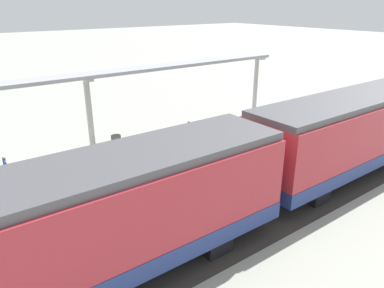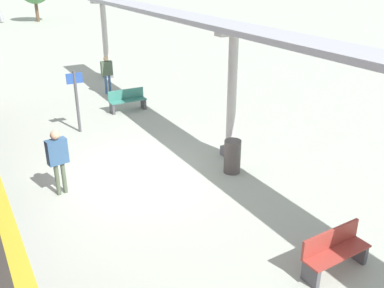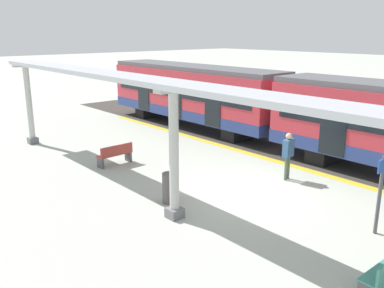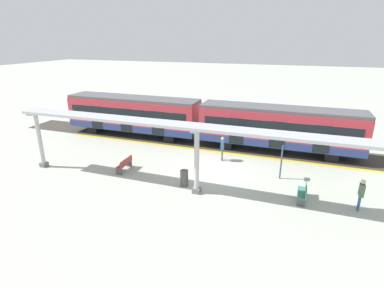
{
  "view_description": "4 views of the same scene",
  "coord_description": "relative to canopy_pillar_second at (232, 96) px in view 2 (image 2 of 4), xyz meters",
  "views": [
    {
      "loc": [
        -12.9,
        5.66,
        7.04
      ],
      "look_at": [
        -0.65,
        -3.39,
        1.06
      ],
      "focal_mm": 33.94,
      "sensor_mm": 36.0,
      "label": 1
    },
    {
      "loc": [
        -3.89,
        -10.28,
        5.64
      ],
      "look_at": [
        1.26,
        -1.24,
        1.18
      ],
      "focal_mm": 40.15,
      "sensor_mm": 36.0,
      "label": 2
    },
    {
      "loc": [
        10.17,
        8.53,
        5.31
      ],
      "look_at": [
        1.46,
        -1.44,
        1.69
      ],
      "focal_mm": 38.55,
      "sensor_mm": 36.0,
      "label": 3
    },
    {
      "loc": [
        17.6,
        4.6,
        8.35
      ],
      "look_at": [
        1.14,
        -1.23,
        2.15
      ],
      "focal_mm": 27.9,
      "sensor_mm": 36.0,
      "label": 4
    }
  ],
  "objects": [
    {
      "name": "ground_plane",
      "position": [
        -3.2,
        0.22,
        -1.95
      ],
      "size": [
        176.0,
        176.0,
        0.0
      ],
      "primitive_type": "plane",
      "color": "#A6AD9F"
    },
    {
      "name": "tactile_edge_strip",
      "position": [
        -6.66,
        0.22,
        -1.94
      ],
      "size": [
        0.39,
        28.43,
        0.01
      ],
      "primitive_type": "cube",
      "color": "gold",
      "rests_on": "ground"
    },
    {
      "name": "canopy_pillar_second",
      "position": [
        0.0,
        0.0,
        0.0
      ],
      "size": [
        1.1,
        0.44,
        3.84
      ],
      "color": "slate",
      "rests_on": "ground"
    },
    {
      "name": "canopy_pillar_third",
      "position": [
        0.0,
        11.3,
        0.0
      ],
      "size": [
        1.1,
        0.44,
        3.84
      ],
      "color": "slate",
      "rests_on": "ground"
    },
    {
      "name": "canopy_beam",
      "position": [
        0.0,
        0.1,
        1.97
      ],
      "size": [
        1.2,
        23.2,
        0.16
      ],
      "primitive_type": "cube",
      "color": "#A8AAB2",
      "rests_on": "canopy_pillar_nearest"
    },
    {
      "name": "bench_near_end",
      "position": [
        -1.13,
        5.72,
        -1.5
      ],
      "size": [
        1.51,
        0.46,
        0.86
      ],
      "color": "#387F71",
      "rests_on": "ground"
    },
    {
      "name": "bench_mid_platform",
      "position": [
        -1.3,
        -5.48,
        -1.5
      ],
      "size": [
        1.51,
        0.49,
        0.86
      ],
      "color": "#9C372F",
      "rests_on": "ground"
    },
    {
      "name": "trash_bin",
      "position": [
        -0.59,
        -0.98,
        -1.45
      ],
      "size": [
        0.48,
        0.48,
        0.98
      ],
      "primitive_type": "cylinder",
      "color": "#504B49",
      "rests_on": "ground"
    },
    {
      "name": "platform_info_sign",
      "position": [
        -3.5,
        4.36,
        -0.62
      ],
      "size": [
        0.56,
        0.1,
        2.2
      ],
      "color": "#4C4C51",
      "rests_on": "ground"
    },
    {
      "name": "passenger_waiting_near_edge",
      "position": [
        -5.17,
        0.2,
        -0.84
      ],
      "size": [
        0.54,
        0.31,
        1.77
      ],
      "color": "#505D47",
      "rests_on": "ground"
    },
    {
      "name": "passenger_by_the_benches",
      "position": [
        -1.0,
        8.41,
        -0.86
      ],
      "size": [
        0.51,
        0.26,
        1.74
      ],
      "color": "#32588C",
      "rests_on": "ground"
    }
  ]
}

